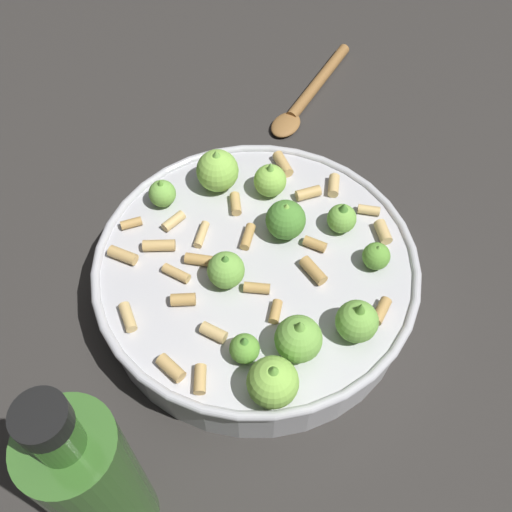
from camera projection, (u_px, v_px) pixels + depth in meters
The scene contains 4 objects.
ground_plane at pixel (256, 292), 0.65m from camera, with size 2.40×2.40×0.00m, color #2D2B28.
cooking_pan at pixel (257, 274), 0.62m from camera, with size 0.34×0.34×0.11m.
olive_oil_bottle at pixel (95, 483), 0.43m from camera, with size 0.07×0.07×0.25m.
wooden_spoon at pixel (308, 95), 0.83m from camera, with size 0.18×0.17×0.02m.
Camera 1 is at (-0.10, -0.33, 0.56)m, focal length 41.25 mm.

